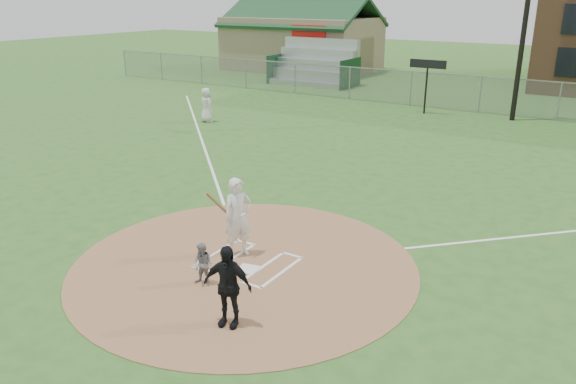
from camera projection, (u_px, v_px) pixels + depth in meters
The scene contains 13 objects.
ground at pixel (245, 265), 13.71m from camera, with size 140.00×140.00×0.00m, color #2C5C1F.
dirt_circle at pixel (245, 265), 13.71m from camera, with size 8.40×8.40×0.02m, color #9A6F49.
home_plate at pixel (248, 269), 13.43m from camera, with size 0.47×0.47×0.03m, color white.
foul_line_third at pixel (202, 140), 25.40m from camera, with size 0.10×24.00×0.01m, color white.
catcher at pixel (203, 264), 12.60m from camera, with size 0.49×0.38×1.00m, color gray.
umpire at pixel (227, 286), 10.95m from camera, with size 1.00×0.42×1.71m, color black.
ondeck_player at pixel (206, 105), 28.80m from camera, with size 0.85×0.56×1.75m, color silver.
batters_boxes at pixel (248, 262), 13.82m from camera, with size 2.08×1.88×0.01m.
batter_at_plate at pixel (238, 217), 13.90m from camera, with size 0.88×1.12×2.02m.
outfield_fence at pixel (480, 95), 30.95m from camera, with size 56.08×0.08×2.03m.
bleachers at pixel (313, 62), 40.62m from camera, with size 6.08×3.20×3.20m.
clubhouse at pixel (302, 42), 48.28m from camera, with size 12.20×8.71×6.23m.
scoreboard_sign at pixel (427, 70), 30.30m from camera, with size 2.00×0.10×2.93m.
Camera 1 is at (7.45, -9.88, 6.26)m, focal length 35.00 mm.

